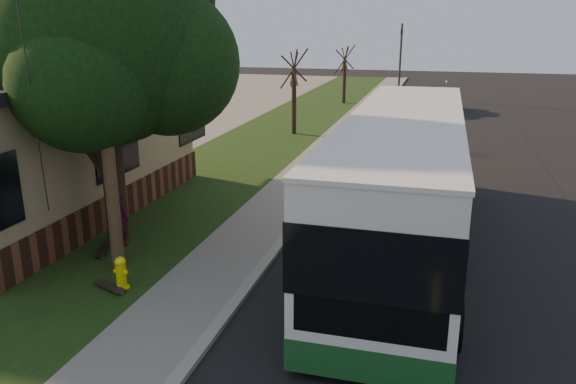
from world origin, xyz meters
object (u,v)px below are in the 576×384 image
(skateboarder, at_px, (121,217))
(dumpster, at_px, (47,171))
(bare_tree_near, at_px, (294,93))
(distant_car, at_px, (439,99))
(fire_hydrant, at_px, (121,273))
(utility_pole, at_px, (100,71))
(transit_bus, at_px, (403,178))
(leafy_tree, at_px, (106,42))
(skateboard_spare, at_px, (110,286))
(traffic_signal, at_px, (400,56))
(bare_tree_far, at_px, (344,75))
(skateboard_main, at_px, (102,251))

(skateboarder, relative_size, dumpster, 0.85)
(bare_tree_near, relative_size, distant_car, 0.89)
(fire_hydrant, height_order, utility_pole, utility_pole)
(transit_bus, bearing_deg, utility_pole, -152.70)
(bare_tree_near, distance_m, dumpster, 13.38)
(fire_hydrant, bearing_deg, transit_bus, 37.20)
(leafy_tree, distance_m, dumpster, 7.25)
(leafy_tree, height_order, transit_bus, leafy_tree)
(utility_pole, relative_size, leafy_tree, 1.16)
(distant_car, bearing_deg, dumpster, -113.46)
(utility_pole, xyz_separation_m, transit_bus, (6.29, 3.25, -2.79))
(skateboard_spare, relative_size, dumpster, 0.52)
(fire_hydrant, xyz_separation_m, traffic_signal, (3.10, 34.00, 2.73))
(skateboard_spare, bearing_deg, skateboarder, 115.20)
(skateboard_spare, bearing_deg, dumpster, 135.71)
(utility_pole, bearing_deg, bare_tree_near, 90.66)
(utility_pole, bearing_deg, transit_bus, 27.30)
(leafy_tree, bearing_deg, bare_tree_near, 87.50)
(fire_hydrant, height_order, distant_car, distant_car)
(leafy_tree, bearing_deg, bare_tree_far, 87.55)
(bare_tree_far, xyz_separation_m, skateboarder, (-0.96, -27.71, -1.18))
(traffic_signal, relative_size, skateboard_spare, 5.91)
(leafy_tree, bearing_deg, skateboard_main, -87.79)
(skateboard_spare, relative_size, distant_car, 0.19)
(distant_car, bearing_deg, traffic_signal, 123.05)
(fire_hydrant, xyz_separation_m, skateboard_main, (-1.53, 1.58, -0.31))
(fire_hydrant, bearing_deg, skateboarder, 120.82)
(skateboard_spare, height_order, distant_car, distant_car)
(leafy_tree, height_order, skateboarder, leafy_tree)
(utility_pole, xyz_separation_m, bare_tree_near, (-0.19, 17.01, -2.48))
(leafy_tree, relative_size, skateboard_main, 9.46)
(transit_bus, bearing_deg, traffic_signal, 94.77)
(transit_bus, relative_size, skateboarder, 8.50)
(traffic_signal, bearing_deg, skateboarder, -98.01)
(skateboard_spare, bearing_deg, skateboard_main, 127.40)
(dumpster, bearing_deg, traffic_signal, 71.42)
(bare_tree_far, xyz_separation_m, skateboard_main, (-1.13, -28.42, -1.88))
(bare_tree_near, height_order, skateboarder, bare_tree_near)
(fire_hydrant, relative_size, skateboard_main, 0.90)
(skateboard_spare, bearing_deg, bare_tree_far, 90.31)
(skateboard_spare, bearing_deg, traffic_signal, 84.41)
(leafy_tree, xyz_separation_m, bare_tree_near, (0.67, 15.35, -3.02))
(fire_hydrant, xyz_separation_m, bare_tree_near, (-0.90, 18.00, 1.72))
(fire_hydrant, xyz_separation_m, dumpster, (-6.36, 5.86, 0.34))
(skateboarder, bearing_deg, traffic_signal, -74.96)
(leafy_tree, distance_m, bare_tree_near, 15.66)
(fire_hydrant, height_order, skateboard_main, fire_hydrant)
(fire_hydrant, relative_size, bare_tree_far, 0.18)
(leafy_tree, relative_size, traffic_signal, 1.42)
(dumpster, bearing_deg, transit_bus, -7.74)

